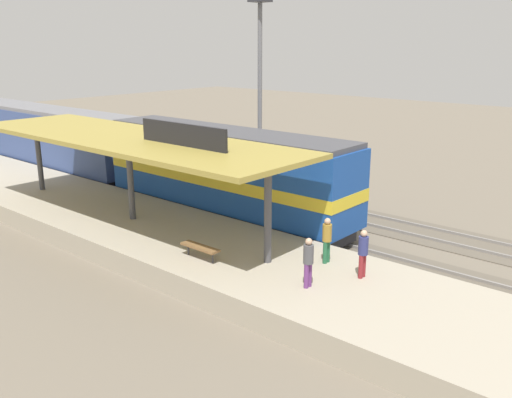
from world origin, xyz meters
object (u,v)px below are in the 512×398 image
at_px(light_mast, 260,47).
at_px(person_boarding, 363,251).
at_px(locomotive, 225,174).
at_px(person_walking, 308,260).
at_px(passenger_carriage_front, 38,137).
at_px(person_waiting, 327,238).
at_px(platform_bench, 200,248).

bearing_deg(light_mast, person_boarding, -128.61).
height_order(locomotive, light_mast, light_mast).
bearing_deg(light_mast, person_walking, -134.87).
relative_size(passenger_carriage_front, person_boarding, 11.70).
bearing_deg(passenger_carriage_front, light_mast, -60.24).
bearing_deg(passenger_carriage_front, locomotive, -90.00).
bearing_deg(person_walking, person_boarding, -27.12).
xyz_separation_m(person_walking, person_boarding, (1.86, -0.95, 0.00)).
xyz_separation_m(locomotive, person_walking, (-5.42, -8.92, -0.56)).
xyz_separation_m(locomotive, person_waiting, (-3.25, -8.20, -0.56)).
height_order(platform_bench, person_boarding, person_boarding).
xyz_separation_m(platform_bench, locomotive, (6.00, 4.43, 1.07)).
height_order(platform_bench, person_walking, person_walking).
xyz_separation_m(locomotive, passenger_carriage_front, (0.00, 18.00, -0.10)).
height_order(platform_bench, locomotive, locomotive).
relative_size(light_mast, person_boarding, 6.84).
relative_size(platform_bench, person_walking, 0.99).
xyz_separation_m(passenger_carriage_front, light_mast, (7.80, -13.64, 6.08)).
height_order(platform_bench, person_waiting, person_waiting).
distance_m(platform_bench, light_mast, 17.82).
bearing_deg(person_waiting, light_mast, 48.65).
relative_size(locomotive, person_waiting, 8.44).
xyz_separation_m(platform_bench, person_walking, (0.58, -4.49, 0.51)).
bearing_deg(person_waiting, passenger_carriage_front, 82.93).
relative_size(light_mast, person_walking, 6.84).
height_order(passenger_carriage_front, person_walking, passenger_carriage_front).
relative_size(person_walking, person_boarding, 1.00).
height_order(passenger_carriage_front, person_boarding, passenger_carriage_front).
bearing_deg(light_mast, locomotive, -150.80).
distance_m(person_walking, person_boarding, 2.09).
relative_size(platform_bench, person_waiting, 0.99).
distance_m(passenger_carriage_front, person_waiting, 26.40).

